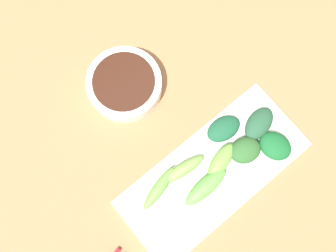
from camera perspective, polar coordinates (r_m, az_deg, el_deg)
The scene contains 11 objects.
tabletop at distance 0.71m, azimuth -0.21°, elevation 0.13°, with size 2.10×2.10×0.02m, color #A07048.
sauce_bowl at distance 0.70m, azimuth -7.03°, elevation 6.72°, with size 0.15×0.15×0.04m.
serving_plate at distance 0.68m, azimuth 7.26°, elevation -7.52°, with size 0.16×0.37×0.01m, color white.
broccoli_leafy_0 at distance 0.68m, azimuth 12.37°, elevation -3.85°, with size 0.05×0.06×0.03m, color #2D5C2B.
broccoli_stalk_1 at distance 0.66m, azimuth -1.42°, elevation -9.96°, with size 0.02×0.09×0.03m, color #68A047.
broccoli_stalk_2 at distance 0.67m, azimuth 8.57°, elevation -5.58°, with size 0.03×0.08×0.03m, color #6E9E43.
broccoli_leafy_3 at distance 0.68m, azimuth 8.94°, elevation -0.46°, with size 0.04×0.07×0.02m, color #1A5334.
broccoli_leafy_4 at distance 0.69m, azimuth 16.92°, elevation -3.11°, with size 0.06×0.05×0.03m, color #185D2B.
broccoli_stalk_5 at distance 0.66m, azimuth 6.14°, elevation -9.72°, with size 0.03×0.10×0.03m, color #60AC47.
broccoli_leafy_6 at distance 0.69m, azimuth 14.48°, elevation 0.37°, with size 0.04×0.07×0.03m, color #244F33.
broccoli_stalk_7 at distance 0.66m, azimuth 2.45°, elevation -7.04°, with size 0.02×0.09×0.03m, color #79AC4E.
Camera 1 is at (0.12, -0.10, 0.70)m, focal length 37.75 mm.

